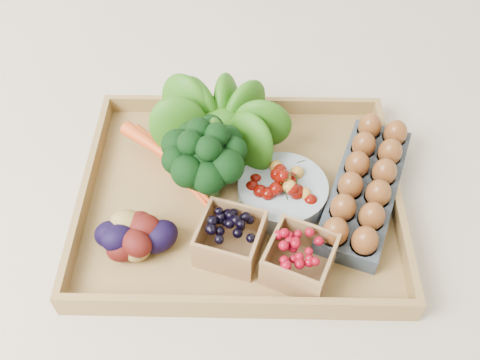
{
  "coord_description": "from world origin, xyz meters",
  "views": [
    {
      "loc": [
        0.01,
        -0.58,
        0.76
      ],
      "look_at": [
        0.0,
        0.0,
        0.06
      ],
      "focal_mm": 40.0,
      "sensor_mm": 36.0,
      "label": 1
    }
  ],
  "objects_px": {
    "cherry_bowl": "(282,193)",
    "egg_carton": "(364,190)",
    "tray": "(240,199)",
    "broccoli": "(206,172)"
  },
  "relations": [
    {
      "from": "tray",
      "to": "broccoli",
      "type": "height_order",
      "value": "broccoli"
    },
    {
      "from": "broccoli",
      "to": "egg_carton",
      "type": "height_order",
      "value": "broccoli"
    },
    {
      "from": "tray",
      "to": "cherry_bowl",
      "type": "height_order",
      "value": "cherry_bowl"
    },
    {
      "from": "tray",
      "to": "broccoli",
      "type": "bearing_deg",
      "value": 173.46
    },
    {
      "from": "broccoli",
      "to": "cherry_bowl",
      "type": "relative_size",
      "value": 0.95
    },
    {
      "from": "tray",
      "to": "broccoli",
      "type": "distance_m",
      "value": 0.09
    },
    {
      "from": "cherry_bowl",
      "to": "egg_carton",
      "type": "bearing_deg",
      "value": 4.62
    },
    {
      "from": "cherry_bowl",
      "to": "egg_carton",
      "type": "relative_size",
      "value": 0.52
    },
    {
      "from": "tray",
      "to": "cherry_bowl",
      "type": "bearing_deg",
      "value": -5.59
    },
    {
      "from": "broccoli",
      "to": "tray",
      "type": "bearing_deg",
      "value": -6.54
    }
  ]
}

